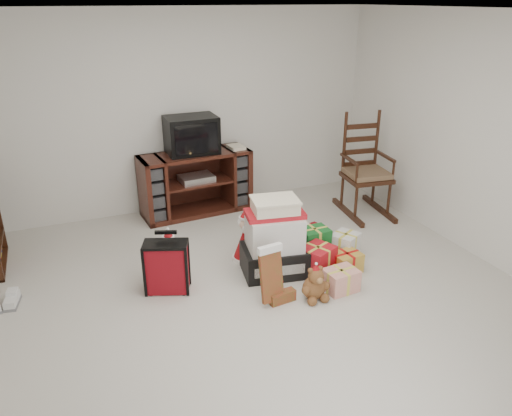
{
  "coord_description": "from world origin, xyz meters",
  "views": [
    {
      "loc": [
        -1.55,
        -3.61,
        2.59
      ],
      "look_at": [
        0.2,
        0.6,
        0.66
      ],
      "focal_mm": 35.0,
      "sensor_mm": 36.0,
      "label": 1
    }
  ],
  "objects_px": {
    "teddy_bear": "(314,285)",
    "sneaker_pair": "(2,303)",
    "mrs_claus_figurine": "(170,260)",
    "crt_television": "(192,135)",
    "santa_figurine": "(245,241)",
    "tv_stand": "(196,183)",
    "gift_pile": "(274,242)",
    "rocking_chair": "(363,178)",
    "gift_cluster": "(325,251)",
    "red_suitcase": "(167,267)"
  },
  "relations": [
    {
      "from": "santa_figurine",
      "to": "gift_cluster",
      "type": "distance_m",
      "value": 0.85
    },
    {
      "from": "tv_stand",
      "to": "mrs_claus_figurine",
      "type": "xyz_separation_m",
      "value": [
        -0.72,
        -1.54,
        -0.19
      ]
    },
    {
      "from": "rocking_chair",
      "to": "crt_television",
      "type": "distance_m",
      "value": 2.24
    },
    {
      "from": "gift_cluster",
      "to": "gift_pile",
      "type": "bearing_deg",
      "value": 178.37
    },
    {
      "from": "red_suitcase",
      "to": "gift_cluster",
      "type": "bearing_deg",
      "value": 17.54
    },
    {
      "from": "mrs_claus_figurine",
      "to": "crt_television",
      "type": "height_order",
      "value": "crt_television"
    },
    {
      "from": "santa_figurine",
      "to": "red_suitcase",
      "type": "bearing_deg",
      "value": -161.55
    },
    {
      "from": "gift_pile",
      "to": "mrs_claus_figurine",
      "type": "distance_m",
      "value": 1.04
    },
    {
      "from": "red_suitcase",
      "to": "gift_cluster",
      "type": "relative_size",
      "value": 0.51
    },
    {
      "from": "santa_figurine",
      "to": "sneaker_pair",
      "type": "relative_size",
      "value": 1.8
    },
    {
      "from": "rocking_chair",
      "to": "gift_cluster",
      "type": "bearing_deg",
      "value": -130.33
    },
    {
      "from": "santa_figurine",
      "to": "sneaker_pair",
      "type": "distance_m",
      "value": 2.36
    },
    {
      "from": "sneaker_pair",
      "to": "santa_figurine",
      "type": "bearing_deg",
      "value": -4.42
    },
    {
      "from": "teddy_bear",
      "to": "sneaker_pair",
      "type": "bearing_deg",
      "value": 160.24
    },
    {
      "from": "gift_pile",
      "to": "sneaker_pair",
      "type": "height_order",
      "value": "gift_pile"
    },
    {
      "from": "gift_pile",
      "to": "crt_television",
      "type": "bearing_deg",
      "value": 109.07
    },
    {
      "from": "gift_pile",
      "to": "crt_television",
      "type": "relative_size",
      "value": 1.27
    },
    {
      "from": "sneaker_pair",
      "to": "gift_cluster",
      "type": "relative_size",
      "value": 0.27
    },
    {
      "from": "tv_stand",
      "to": "mrs_claus_figurine",
      "type": "height_order",
      "value": "tv_stand"
    },
    {
      "from": "red_suitcase",
      "to": "santa_figurine",
      "type": "distance_m",
      "value": 0.95
    },
    {
      "from": "tv_stand",
      "to": "gift_pile",
      "type": "height_order",
      "value": "tv_stand"
    },
    {
      "from": "mrs_claus_figurine",
      "to": "gift_cluster",
      "type": "xyz_separation_m",
      "value": [
        1.58,
        -0.28,
        -0.08
      ]
    },
    {
      "from": "teddy_bear",
      "to": "mrs_claus_figurine",
      "type": "relative_size",
      "value": 0.59
    },
    {
      "from": "gift_pile",
      "to": "sneaker_pair",
      "type": "relative_size",
      "value": 2.48
    },
    {
      "from": "red_suitcase",
      "to": "sneaker_pair",
      "type": "xyz_separation_m",
      "value": [
        -1.45,
        0.3,
        -0.21
      ]
    },
    {
      "from": "tv_stand",
      "to": "rocking_chair",
      "type": "distance_m",
      "value": 2.15
    },
    {
      "from": "teddy_bear",
      "to": "crt_television",
      "type": "relative_size",
      "value": 0.53
    },
    {
      "from": "mrs_claus_figurine",
      "to": "crt_television",
      "type": "distance_m",
      "value": 1.9
    },
    {
      "from": "gift_pile",
      "to": "crt_television",
      "type": "xyz_separation_m",
      "value": [
        -0.3,
        1.83,
        0.68
      ]
    },
    {
      "from": "tv_stand",
      "to": "teddy_bear",
      "type": "xyz_separation_m",
      "value": [
        0.42,
        -2.39,
        -0.25
      ]
    },
    {
      "from": "mrs_claus_figurine",
      "to": "crt_television",
      "type": "bearing_deg",
      "value": 65.82
    },
    {
      "from": "santa_figurine",
      "to": "mrs_claus_figurine",
      "type": "height_order",
      "value": "santa_figurine"
    },
    {
      "from": "gift_pile",
      "to": "gift_cluster",
      "type": "bearing_deg",
      "value": 8.24
    },
    {
      "from": "santa_figurine",
      "to": "sneaker_pair",
      "type": "xyz_separation_m",
      "value": [
        -2.35,
        0.0,
        -0.18
      ]
    },
    {
      "from": "rocking_chair",
      "to": "mrs_claus_figurine",
      "type": "distance_m",
      "value": 2.82
    },
    {
      "from": "red_suitcase",
      "to": "crt_television",
      "type": "xyz_separation_m",
      "value": [
        0.78,
        1.76,
        0.77
      ]
    },
    {
      "from": "mrs_claus_figurine",
      "to": "sneaker_pair",
      "type": "relative_size",
      "value": 1.74
    },
    {
      "from": "gift_cluster",
      "to": "sneaker_pair",
      "type": "bearing_deg",
      "value": 172.8
    },
    {
      "from": "teddy_bear",
      "to": "mrs_claus_figurine",
      "type": "height_order",
      "value": "mrs_claus_figurine"
    },
    {
      "from": "gift_pile",
      "to": "rocking_chair",
      "type": "bearing_deg",
      "value": 40.41
    },
    {
      "from": "gift_pile",
      "to": "tv_stand",
      "type": "bearing_deg",
      "value": 108.7
    },
    {
      "from": "teddy_bear",
      "to": "santa_figurine",
      "type": "xyz_separation_m",
      "value": [
        -0.31,
        0.96,
        0.07
      ]
    },
    {
      "from": "gift_pile",
      "to": "teddy_bear",
      "type": "distance_m",
      "value": 0.63
    },
    {
      "from": "santa_figurine",
      "to": "crt_television",
      "type": "distance_m",
      "value": 1.67
    },
    {
      "from": "tv_stand",
      "to": "gift_cluster",
      "type": "distance_m",
      "value": 2.03
    },
    {
      "from": "crt_television",
      "to": "gift_cluster",
      "type": "bearing_deg",
      "value": -64.49
    },
    {
      "from": "rocking_chair",
      "to": "santa_figurine",
      "type": "height_order",
      "value": "rocking_chair"
    },
    {
      "from": "mrs_claus_figurine",
      "to": "crt_television",
      "type": "xyz_separation_m",
      "value": [
        0.7,
        1.57,
        0.81
      ]
    },
    {
      "from": "tv_stand",
      "to": "crt_television",
      "type": "height_order",
      "value": "crt_television"
    },
    {
      "from": "tv_stand",
      "to": "crt_television",
      "type": "bearing_deg",
      "value": 116.95
    }
  ]
}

